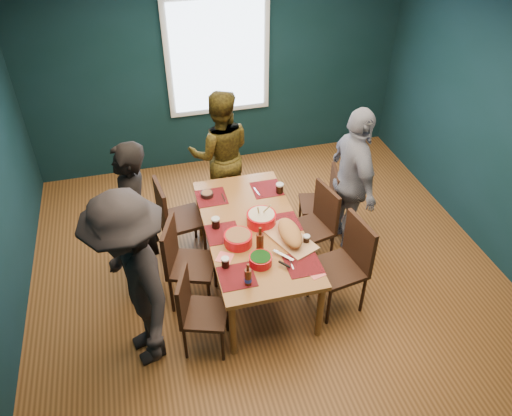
# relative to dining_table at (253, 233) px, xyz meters

# --- Properties ---
(room) EXTENTS (5.01, 5.01, 2.71)m
(room) POSITION_rel_dining_table_xyz_m (0.17, 0.26, 0.72)
(room) COLOR #965C2B
(room) RESTS_ON ground
(dining_table) EXTENTS (0.96, 1.89, 0.71)m
(dining_table) POSITION_rel_dining_table_xyz_m (0.00, 0.00, 0.00)
(dining_table) COLOR #AB6133
(dining_table) RESTS_ON floor
(chair_left_far) EXTENTS (0.50, 0.50, 0.97)m
(chair_left_far) POSITION_rel_dining_table_xyz_m (-0.74, 0.61, -0.08)
(chair_left_far) COLOR #321810
(chair_left_far) RESTS_ON floor
(chair_left_mid) EXTENTS (0.56, 0.56, 0.97)m
(chair_left_mid) POSITION_rel_dining_table_xyz_m (-0.74, -0.08, -0.09)
(chair_left_mid) COLOR #321810
(chair_left_mid) RESTS_ON floor
(chair_left_near) EXTENTS (0.50, 0.50, 0.87)m
(chair_left_near) POSITION_rel_dining_table_xyz_m (-0.71, -0.68, -0.14)
(chair_left_near) COLOR #321810
(chair_left_near) RESTS_ON floor
(chair_right_far) EXTENTS (0.47, 0.47, 0.87)m
(chair_right_far) POSITION_rel_dining_table_xyz_m (0.99, 0.55, -0.14)
(chair_right_far) COLOR #321810
(chair_right_far) RESTS_ON floor
(chair_right_mid) EXTENTS (0.50, 0.50, 0.93)m
(chair_right_mid) POSITION_rel_dining_table_xyz_m (0.74, 0.15, -0.10)
(chair_right_mid) COLOR #321810
(chair_right_mid) RESTS_ON floor
(chair_right_near) EXTENTS (0.52, 0.52, 1.01)m
(chair_right_near) POSITION_rel_dining_table_xyz_m (0.80, -0.52, -0.06)
(chair_right_near) COLOR #321810
(chair_right_near) RESTS_ON floor
(person_far_left) EXTENTS (0.49, 0.66, 1.68)m
(person_far_left) POSITION_rel_dining_table_xyz_m (-1.13, 0.28, 0.19)
(person_far_left) COLOR black
(person_far_left) RESTS_ON floor
(person_back) EXTENTS (0.85, 0.70, 1.59)m
(person_back) POSITION_rel_dining_table_xyz_m (-0.06, 1.33, 0.15)
(person_back) COLOR black
(person_back) RESTS_ON floor
(person_right) EXTENTS (0.44, 1.00, 1.69)m
(person_right) POSITION_rel_dining_table_xyz_m (1.21, 0.35, 0.20)
(person_right) COLOR white
(person_right) RESTS_ON floor
(person_near_left) EXTENTS (0.93, 1.28, 1.78)m
(person_near_left) POSITION_rel_dining_table_xyz_m (-1.19, -0.64, 0.24)
(person_near_left) COLOR black
(person_near_left) RESTS_ON floor
(bowl_salad) EXTENTS (0.27, 0.27, 0.11)m
(bowl_salad) POSITION_rel_dining_table_xyz_m (-0.20, -0.18, 0.13)
(bowl_salad) COLOR red
(bowl_salad) RESTS_ON dining_table
(bowl_dumpling) EXTENTS (0.30, 0.30, 0.28)m
(bowl_dumpling) POSITION_rel_dining_table_xyz_m (0.10, 0.05, 0.13)
(bowl_dumpling) COLOR red
(bowl_dumpling) RESTS_ON dining_table
(bowl_herbs) EXTENTS (0.21, 0.21, 0.09)m
(bowl_herbs) POSITION_rel_dining_table_xyz_m (-0.06, -0.50, 0.12)
(bowl_herbs) COLOR red
(bowl_herbs) RESTS_ON dining_table
(cutting_board) EXTENTS (0.47, 0.71, 0.15)m
(cutting_board) POSITION_rel_dining_table_xyz_m (0.29, -0.26, 0.14)
(cutting_board) COLOR tan
(cutting_board) RESTS_ON dining_table
(small_bowl) EXTENTS (0.14, 0.14, 0.06)m
(small_bowl) POSITION_rel_dining_table_xyz_m (-0.35, 0.64, 0.10)
(small_bowl) COLOR black
(small_bowl) RESTS_ON dining_table
(beer_bottle_a) EXTENTS (0.07, 0.07, 0.24)m
(beer_bottle_a) POSITION_rel_dining_table_xyz_m (-0.24, -0.73, 0.15)
(beer_bottle_a) COLOR #491B0D
(beer_bottle_a) RESTS_ON dining_table
(beer_bottle_b) EXTENTS (0.07, 0.07, 0.27)m
(beer_bottle_b) POSITION_rel_dining_table_xyz_m (-0.02, -0.33, 0.17)
(beer_bottle_b) COLOR #491B0D
(beer_bottle_b) RESTS_ON dining_table
(cola_glass_a) EXTENTS (0.08, 0.08, 0.11)m
(cola_glass_a) POSITION_rel_dining_table_xyz_m (-0.38, -0.46, 0.13)
(cola_glass_a) COLOR black
(cola_glass_a) RESTS_ON dining_table
(cola_glass_b) EXTENTS (0.07, 0.07, 0.09)m
(cola_glass_b) POSITION_rel_dining_table_xyz_m (0.43, -0.34, 0.12)
(cola_glass_b) COLOR black
(cola_glass_b) RESTS_ON dining_table
(cola_glass_c) EXTENTS (0.08, 0.08, 0.12)m
(cola_glass_c) POSITION_rel_dining_table_xyz_m (0.42, 0.51, 0.13)
(cola_glass_c) COLOR black
(cola_glass_c) RESTS_ON dining_table
(cola_glass_d) EXTENTS (0.08, 0.08, 0.12)m
(cola_glass_d) POSITION_rel_dining_table_xyz_m (-0.36, 0.10, 0.13)
(cola_glass_d) COLOR black
(cola_glass_d) RESTS_ON dining_table
(napkin_a) EXTENTS (0.13, 0.13, 0.00)m
(napkin_a) POSITION_rel_dining_table_xyz_m (0.37, 0.04, 0.07)
(napkin_a) COLOR #FF6B6D
(napkin_a) RESTS_ON dining_table
(napkin_b) EXTENTS (0.20, 0.20, 0.00)m
(napkin_b) POSITION_rel_dining_table_xyz_m (-0.36, -0.34, 0.07)
(napkin_b) COLOR #FF6B6D
(napkin_b) RESTS_ON dining_table
(napkin_c) EXTENTS (0.16, 0.16, 0.00)m
(napkin_c) POSITION_rel_dining_table_xyz_m (0.39, -0.75, 0.07)
(napkin_c) COLOR #FF6B6D
(napkin_c) RESTS_ON dining_table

